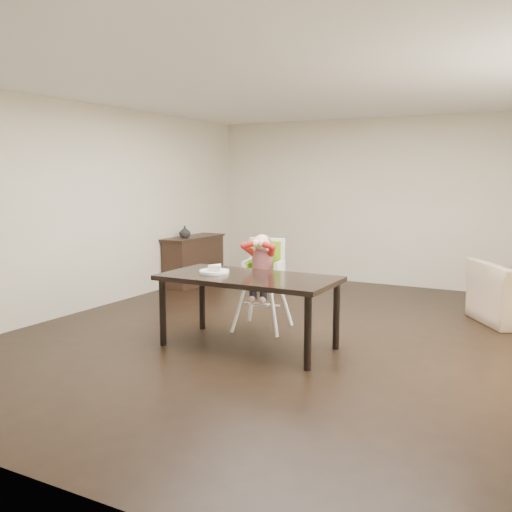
% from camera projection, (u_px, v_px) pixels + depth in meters
% --- Properties ---
extents(ground, '(7.00, 7.00, 0.00)m').
position_uv_depth(ground, '(299.00, 336.00, 6.33)').
color(ground, black).
rests_on(ground, ground).
extents(room_walls, '(6.02, 7.02, 2.71)m').
position_uv_depth(room_walls, '(301.00, 167.00, 6.07)').
color(room_walls, '#BFB89F').
rests_on(room_walls, ground).
extents(dining_table, '(1.80, 0.90, 0.75)m').
position_uv_depth(dining_table, '(249.00, 283.00, 5.83)').
color(dining_table, black).
rests_on(dining_table, ground).
extents(high_chair, '(0.52, 0.52, 1.10)m').
position_uv_depth(high_chair, '(263.00, 262.00, 6.55)').
color(high_chair, white).
rests_on(high_chair, ground).
extents(plate, '(0.42, 0.42, 0.09)m').
position_uv_depth(plate, '(215.00, 270.00, 5.98)').
color(plate, white).
rests_on(plate, dining_table).
extents(sideboard, '(0.44, 1.26, 0.79)m').
position_uv_depth(sideboard, '(194.00, 260.00, 9.32)').
color(sideboard, black).
rests_on(sideboard, ground).
extents(vase, '(0.23, 0.23, 0.18)m').
position_uv_depth(vase, '(185.00, 232.00, 9.05)').
color(vase, '#99999E').
rests_on(vase, sideboard).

